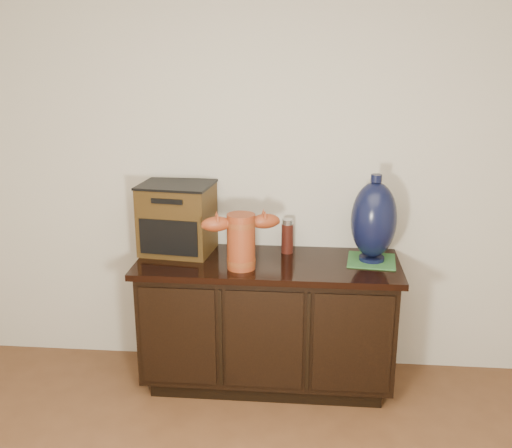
# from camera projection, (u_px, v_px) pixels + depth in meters

# --- Properties ---
(room) EXTENTS (5.00, 5.00, 5.00)m
(room) POSITION_uv_depth(u_px,v_px,m) (179.00, 413.00, 1.04)
(room) COLOR brown
(room) RESTS_ON ground
(sideboard) EXTENTS (1.46, 0.56, 0.75)m
(sideboard) POSITION_uv_depth(u_px,v_px,m) (267.00, 322.00, 3.43)
(sideboard) COLOR black
(sideboard) RESTS_ON ground
(terracotta_vessel) EXTENTS (0.43, 0.19, 0.30)m
(terracotta_vessel) POSITION_uv_depth(u_px,v_px,m) (241.00, 238.00, 3.17)
(terracotta_vessel) COLOR #933C1A
(terracotta_vessel) RESTS_ON sideboard
(tv_radio) EXTENTS (0.44, 0.37, 0.40)m
(tv_radio) POSITION_uv_depth(u_px,v_px,m) (177.00, 218.00, 3.42)
(tv_radio) COLOR #3B270E
(tv_radio) RESTS_ON sideboard
(green_mat) EXTENTS (0.29, 0.29, 0.01)m
(green_mat) POSITION_uv_depth(u_px,v_px,m) (371.00, 261.00, 3.32)
(green_mat) COLOR #2D662F
(green_mat) RESTS_ON sideboard
(lamp_base) EXTENTS (0.27, 0.27, 0.48)m
(lamp_base) POSITION_uv_depth(u_px,v_px,m) (374.00, 220.00, 3.26)
(lamp_base) COLOR black
(lamp_base) RESTS_ON green_mat
(spray_can) EXTENTS (0.07, 0.07, 0.20)m
(spray_can) POSITION_uv_depth(u_px,v_px,m) (287.00, 236.00, 3.43)
(spray_can) COLOR #57190F
(spray_can) RESTS_ON sideboard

